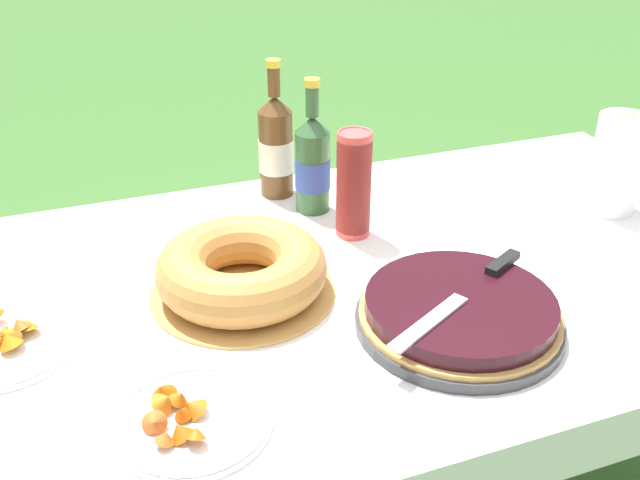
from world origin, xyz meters
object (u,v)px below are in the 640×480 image
serving_knife (470,289)px  bundt_cake (242,270)px  berry_tart (459,313)px  paper_towel_roll (617,164)px  cider_bottle_amber (276,146)px  snack_plate_left (4,342)px  cider_bottle_green (312,164)px  snack_plate_near (190,417)px  cup_stack (354,185)px

serving_knife → bundt_cake: bundt_cake is taller
berry_tart → paper_towel_roll: paper_towel_roll is taller
serving_knife → bundt_cake: 0.41m
cider_bottle_amber → snack_plate_left: (-0.60, -0.42, -0.11)m
serving_knife → cider_bottle_green: size_ratio=1.14×
snack_plate_left → snack_plate_near: bearing=-48.0°
berry_tart → paper_towel_roll: size_ratio=1.59×
berry_tart → snack_plate_near: bearing=-171.2°
serving_knife → paper_towel_roll: paper_towel_roll is taller
paper_towel_roll → cider_bottle_amber: bearing=153.2°
berry_tart → cider_bottle_green: bearing=98.9°
serving_knife → cup_stack: bearing=-107.8°
cider_bottle_green → cider_bottle_amber: 0.12m
cup_stack → snack_plate_left: size_ratio=0.96×
bundt_cake → paper_towel_roll: paper_towel_roll is taller
cider_bottle_amber → bundt_cake: bearing=-115.6°
cup_stack → cider_bottle_green: 0.14m
cup_stack → snack_plate_near: (-0.44, -0.45, -0.10)m
snack_plate_left → serving_knife: bearing=-14.2°
serving_knife → cup_stack: cup_stack is taller
berry_tart → bundt_cake: bundt_cake is taller
serving_knife → snack_plate_near: size_ratio=1.49×
berry_tart → cup_stack: size_ratio=1.55×
cider_bottle_green → berry_tart: bearing=-81.1°
paper_towel_roll → cup_stack: bearing=170.8°
cup_stack → snack_plate_near: 0.63m
paper_towel_roll → bundt_cake: bearing=-176.7°
berry_tart → cider_bottle_amber: bearing=101.9°
serving_knife → cider_bottle_amber: cider_bottle_amber is taller
cider_bottle_amber → paper_towel_roll: size_ratio=1.43×
cider_bottle_green → cider_bottle_amber: (-0.05, 0.11, 0.01)m
berry_tart → cup_stack: (-0.04, 0.37, 0.09)m
cider_bottle_amber → snack_plate_near: bearing=-116.5°
serving_knife → berry_tart: bearing=0.0°
serving_knife → cider_bottle_green: (-0.11, 0.50, 0.05)m
cup_stack → paper_towel_roll: 0.59m
cider_bottle_green → paper_towel_roll: 0.67m
cider_bottle_amber → snack_plate_near: 0.78m
serving_knife → snack_plate_left: 0.78m
snack_plate_near → paper_towel_roll: paper_towel_roll is taller
bundt_cake → paper_towel_roll: (0.86, 0.05, 0.06)m
serving_knife → cider_bottle_amber: size_ratio=1.07×
bundt_cake → snack_plate_near: (-0.16, -0.30, -0.04)m
berry_tart → snack_plate_left: (-0.73, 0.20, -0.02)m
cup_stack → cider_bottle_amber: size_ratio=0.72×
cider_bottle_green → serving_knife: bearing=-78.0°
berry_tart → bundt_cake: 0.39m
berry_tart → snack_plate_left: 0.75m
cup_stack → cider_bottle_green: cider_bottle_green is taller
bundt_cake → cup_stack: (0.28, 0.14, 0.06)m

